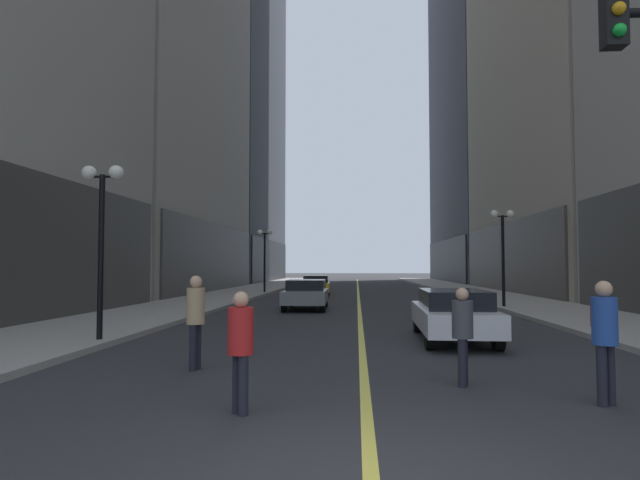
# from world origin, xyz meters

# --- Properties ---
(ground_plane) EXTENTS (200.00, 200.00, 0.00)m
(ground_plane) POSITION_xyz_m (0.00, 35.00, 0.00)
(ground_plane) COLOR #2D2D30
(sidewalk_left) EXTENTS (4.50, 78.00, 0.15)m
(sidewalk_left) POSITION_xyz_m (-8.25, 35.00, 0.07)
(sidewalk_left) COLOR #9E9991
(sidewalk_left) RESTS_ON ground
(sidewalk_right) EXTENTS (4.50, 78.00, 0.15)m
(sidewalk_right) POSITION_xyz_m (8.25, 35.00, 0.07)
(sidewalk_right) COLOR #9E9991
(sidewalk_right) RESTS_ON ground
(lane_centre_stripe) EXTENTS (0.16, 70.00, 0.01)m
(lane_centre_stripe) POSITION_xyz_m (0.00, 35.00, 0.00)
(lane_centre_stripe) COLOR #E5D64C
(lane_centre_stripe) RESTS_ON ground
(car_white) EXTENTS (1.90, 4.80, 1.32)m
(car_white) POSITION_xyz_m (2.37, 9.61, 0.72)
(car_white) COLOR silver
(car_white) RESTS_ON ground
(car_grey) EXTENTS (1.92, 4.07, 1.32)m
(car_grey) POSITION_xyz_m (-2.36, 19.20, 0.72)
(car_grey) COLOR slate
(car_grey) RESTS_ON ground
(car_yellow) EXTENTS (1.87, 4.22, 1.32)m
(car_yellow) POSITION_xyz_m (-2.70, 29.61, 0.72)
(car_yellow) COLOR yellow
(car_yellow) RESTS_ON ground
(pedestrian_in_blue_hoodie) EXTENTS (0.46, 0.46, 1.73)m
(pedestrian_in_blue_hoodie) POSITION_xyz_m (3.34, 3.25, 1.01)
(pedestrian_in_blue_hoodie) COLOR black
(pedestrian_in_blue_hoodie) RESTS_ON ground
(pedestrian_in_tan_trench) EXTENTS (0.41, 0.41, 1.76)m
(pedestrian_in_tan_trench) POSITION_xyz_m (-3.14, 5.36, 1.03)
(pedestrian_in_tan_trench) COLOR black
(pedestrian_in_tan_trench) RESTS_ON ground
(pedestrian_in_red_jacket) EXTENTS (0.48, 0.48, 1.60)m
(pedestrian_in_red_jacket) POSITION_xyz_m (-1.66, 2.49, 0.93)
(pedestrian_in_red_jacket) COLOR black
(pedestrian_in_red_jacket) RESTS_ON ground
(pedestrian_with_orange_bag) EXTENTS (0.43, 0.43, 1.59)m
(pedestrian_with_orange_bag) POSITION_xyz_m (1.59, 4.35, 0.92)
(pedestrian_with_orange_bag) COLOR black
(pedestrian_with_orange_bag) RESTS_ON ground
(street_lamp_left_near) EXTENTS (1.06, 0.36, 4.43)m
(street_lamp_left_near) POSITION_xyz_m (-6.40, 8.22, 3.26)
(street_lamp_left_near) COLOR black
(street_lamp_left_near) RESTS_ON ground
(street_lamp_left_far) EXTENTS (1.06, 0.36, 4.43)m
(street_lamp_left_far) POSITION_xyz_m (-6.40, 31.77, 3.26)
(street_lamp_left_far) COLOR black
(street_lamp_left_far) RESTS_ON ground
(street_lamp_right_mid) EXTENTS (1.06, 0.36, 4.43)m
(street_lamp_right_mid) POSITION_xyz_m (6.40, 19.77, 3.26)
(street_lamp_right_mid) COLOR black
(street_lamp_right_mid) RESTS_ON ground
(fire_hydrant_right) EXTENTS (0.28, 0.28, 0.80)m
(fire_hydrant_right) POSITION_xyz_m (6.90, 11.81, 0.40)
(fire_hydrant_right) COLOR red
(fire_hydrant_right) RESTS_ON ground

